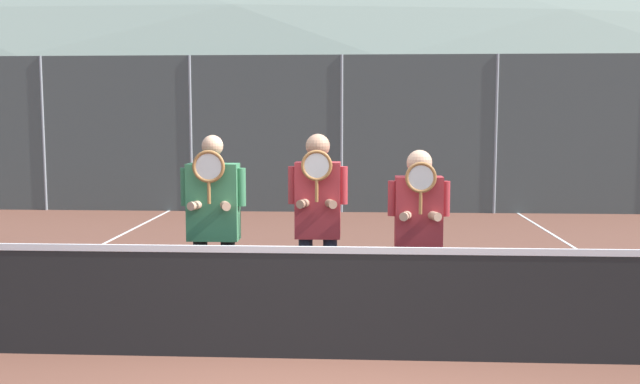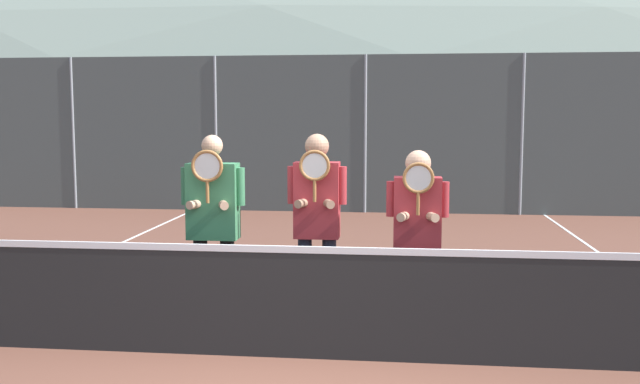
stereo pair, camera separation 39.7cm
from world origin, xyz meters
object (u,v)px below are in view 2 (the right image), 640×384
(car_left_of_center, at_px, (297,159))
(car_center, at_px, (492,162))
(player_center_right, at_px, (417,227))
(player_leftmost, at_px, (213,218))
(player_center_left, at_px, (317,216))
(car_far_left, at_px, (121,158))

(car_left_of_center, xyz_separation_m, car_center, (4.72, 0.00, -0.05))
(player_center_right, xyz_separation_m, car_center, (2.02, 11.08, -0.12))
(car_center, bearing_deg, player_leftmost, -109.16)
(player_center_right, xyz_separation_m, car_left_of_center, (-2.71, 11.08, -0.07))
(player_center_left, relative_size, car_far_left, 0.46)
(car_center, bearing_deg, car_far_left, 179.50)
(player_leftmost, height_order, player_center_right, player_leftmost)
(player_center_right, distance_m, car_left_of_center, 11.41)
(player_center_right, bearing_deg, car_center, 79.69)
(player_center_left, xyz_separation_m, car_left_of_center, (-1.79, 10.98, -0.14))
(player_center_left, height_order, car_far_left, player_center_left)
(player_center_left, distance_m, car_center, 11.37)
(car_far_left, bearing_deg, player_center_right, -56.89)
(car_center, bearing_deg, car_left_of_center, -179.94)
(player_leftmost, distance_m, car_far_left, 12.46)
(player_center_left, height_order, car_center, player_center_left)
(player_leftmost, distance_m, player_center_left, 0.95)
(player_leftmost, relative_size, car_center, 0.42)
(car_far_left, bearing_deg, player_leftmost, -64.16)
(car_center, bearing_deg, player_center_right, -100.31)
(player_center_right, height_order, car_center, car_center)
(player_center_left, xyz_separation_m, player_center_right, (0.91, -0.10, -0.07))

